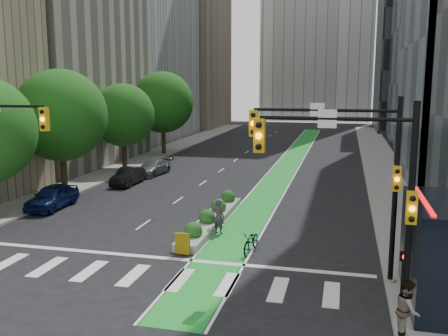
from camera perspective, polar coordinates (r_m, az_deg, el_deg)
The scene contains 20 objects.
ground at distance 22.21m, azimuth -9.24°, elevation -11.07°, with size 160.00×160.00×0.00m, color black.
sidewalk_left at distance 49.04m, azimuth -10.63°, elevation 0.50°, with size 3.60×90.00×0.15m, color gray.
sidewalk_right at distance 44.89m, azimuth 18.02°, elevation -0.67°, with size 3.60×90.00×0.15m, color gray.
bike_lane_paint at distance 49.97m, azimuth 7.50°, elevation 0.67°, with size 2.20×70.00×0.01m, color green.
building_beige at distance 51.99m, azimuth -20.31°, elevation 17.11°, with size 14.00×18.00×30.00m, color #B7AD99.
building_tan_far at distance 89.78m, azimuth -4.79°, elevation 13.06°, with size 14.00×16.00×26.00m, color tan.
building_dark_end at distance 88.07m, azimuth 21.93°, elevation 13.11°, with size 14.00×18.00×28.00m, color black.
tree_mid at distance 36.62m, azimuth -18.14°, elevation 5.72°, with size 6.40×6.40×8.78m.
tree_midfar at distance 45.45m, azimuth -11.46°, elevation 5.93°, with size 5.60×5.60×7.76m.
tree_far at distance 54.62m, azimuth -7.01°, elevation 7.46°, with size 6.60×6.60×9.00m.
signal_right at distance 19.78m, azimuth 14.76°, elevation 0.57°, with size 5.82×0.51×7.20m.
signal_far_right at distance 15.37m, azimuth 16.13°, elevation -2.29°, with size 4.82×0.51×7.20m.
median_planter at distance 28.06m, azimuth -1.37°, elevation -5.69°, with size 1.20×10.26×1.10m.
ped_signal_post at distance 17.77m, azimuth 19.80°, elevation -11.54°, with size 0.32×0.43×2.46m.
bicycle at distance 23.57m, azimuth 3.15°, elevation -8.35°, with size 0.70×2.01×1.06m, color gray.
cyclist at distance 26.19m, azimuth -0.61°, elevation -5.57°, with size 0.67×0.44×1.85m, color #342F39.
parked_car_left_near at distance 33.21m, azimuth -19.03°, elevation -3.11°, with size 1.78×4.43×1.51m, color #0B1746.
parked_car_left_mid at distance 39.32m, azimuth -10.89°, elevation -0.92°, with size 1.41×4.04×1.33m, color black.
parked_car_left_far at distance 43.15m, azimuth -8.15°, elevation 0.06°, with size 1.78×4.37×1.27m, color slate.
pedestrian_near at distance 16.59m, azimuth 20.24°, elevation -14.99°, with size 0.90×0.70×1.86m, color gray.
Camera 1 is at (8.25, -19.06, 7.87)m, focal length 40.00 mm.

